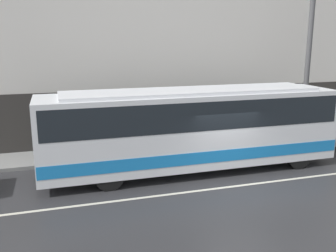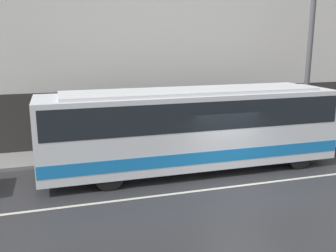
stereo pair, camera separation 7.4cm
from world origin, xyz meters
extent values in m
plane|color=#2D2D30|center=(0.00, 0.00, 0.00)|extent=(60.00, 60.00, 0.00)
cube|color=gray|center=(0.00, 5.13, 0.08)|extent=(60.00, 2.25, 0.15)
cube|color=silver|center=(0.00, 6.40, 6.82)|extent=(60.00, 0.30, 13.64)
cube|color=#2D2B28|center=(0.00, 6.24, 1.40)|extent=(60.00, 0.06, 2.80)
cube|color=beige|center=(0.00, 0.00, 0.00)|extent=(54.00, 0.14, 0.01)
cube|color=silver|center=(-0.92, 2.08, 1.75)|extent=(11.71, 2.49, 2.80)
cube|color=#1972BF|center=(-0.92, 2.08, 0.90)|extent=(11.65, 2.51, 0.45)
cube|color=black|center=(-0.92, 2.08, 2.44)|extent=(11.36, 2.51, 1.06)
cube|color=orange|center=(4.88, 2.08, 2.96)|extent=(0.12, 1.87, 0.28)
cube|color=silver|center=(-0.92, 2.08, 3.21)|extent=(9.95, 2.12, 0.12)
cylinder|color=black|center=(3.33, 1.00, 0.53)|extent=(1.05, 0.28, 1.05)
cylinder|color=black|center=(3.33, 3.17, 0.53)|extent=(1.05, 0.28, 1.05)
cylinder|color=black|center=(-4.38, 1.00, 0.53)|extent=(1.05, 0.28, 1.05)
cylinder|color=black|center=(-4.38, 3.17, 0.53)|extent=(1.05, 0.28, 1.05)
cylinder|color=#4C4C4F|center=(6.04, 4.46, 4.36)|extent=(0.25, 0.25, 8.40)
camera|label=1|loc=(-6.03, -11.32, 5.14)|focal=40.00mm
camera|label=2|loc=(-5.96, -11.34, 5.14)|focal=40.00mm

